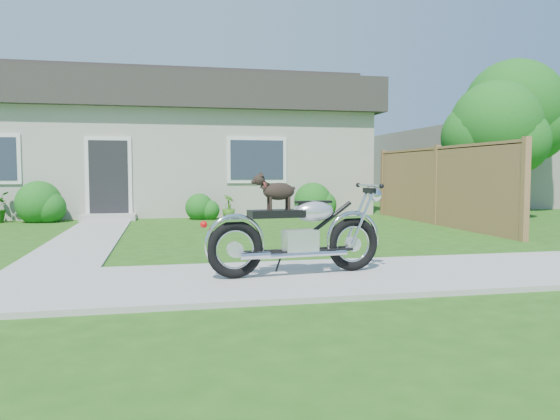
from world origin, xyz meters
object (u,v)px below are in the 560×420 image
at_px(fence, 437,186).
at_px(potted_plant_right, 229,207).
at_px(motorcycle_with_dog, 299,231).
at_px(house, 165,144).
at_px(tree_far, 519,114).
at_px(tree_near, 501,131).

distance_m(fence, potted_plant_right, 5.47).
bearing_deg(potted_plant_right, motorcycle_with_dog, -91.06).
bearing_deg(house, motorcycle_with_dog, -82.88).
bearing_deg(tree_far, potted_plant_right, -176.22).
bearing_deg(fence, tree_far, 36.64).
relative_size(fence, tree_near, 1.79).
distance_m(tree_far, potted_plant_right, 9.66).
xyz_separation_m(house, potted_plant_right, (1.65, -3.44, -1.84)).
height_order(tree_near, potted_plant_right, tree_near).
bearing_deg(house, tree_far, -14.59).
bearing_deg(tree_far, fence, -143.36).
distance_m(fence, tree_near, 3.02).
bearing_deg(tree_far, motorcycle_with_dog, -136.00).
relative_size(fence, tree_far, 1.38).
bearing_deg(motorcycle_with_dog, tree_far, 37.00).
relative_size(tree_near, tree_far, 0.77).
height_order(fence, potted_plant_right, fence).
height_order(tree_far, motorcycle_with_dog, tree_far).
xyz_separation_m(house, fence, (6.30, -6.24, -1.22)).
bearing_deg(fence, potted_plant_right, 148.98).
bearing_deg(tree_near, house, 149.52).
height_order(house, potted_plant_right, house).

